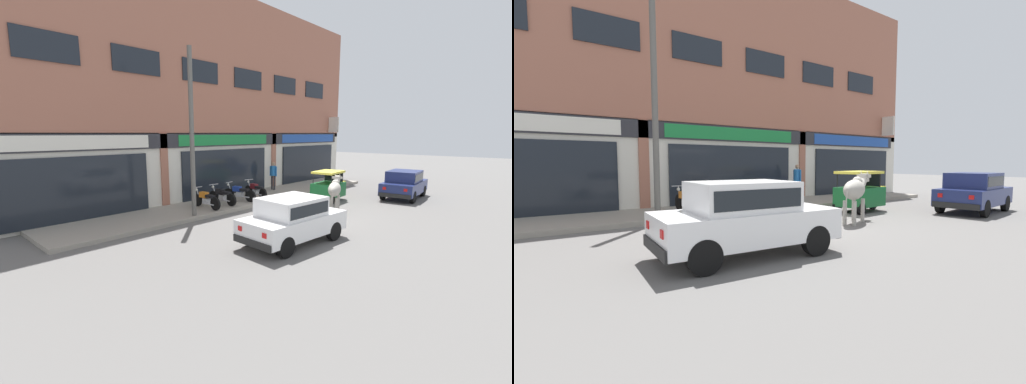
# 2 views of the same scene
# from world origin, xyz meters

# --- Properties ---
(ground_plane) EXTENTS (90.00, 90.00, 0.00)m
(ground_plane) POSITION_xyz_m (0.00, 0.00, 0.00)
(ground_plane) COLOR #605E5B
(sidewalk) EXTENTS (19.00, 2.88, 0.16)m
(sidewalk) POSITION_xyz_m (0.00, 3.64, 0.08)
(sidewalk) COLOR gray
(sidewalk) RESTS_ON ground
(shop_building) EXTENTS (23.00, 1.40, 10.45)m
(shop_building) POSITION_xyz_m (0.01, 5.34, 5.04)
(shop_building) COLOR #9E604C
(shop_building) RESTS_ON ground
(cow) EXTENTS (2.01, 1.13, 1.61)m
(cow) POSITION_xyz_m (0.69, -0.98, 1.01)
(cow) COLOR #9E998E
(cow) RESTS_ON ground
(car_0) EXTENTS (3.70, 1.86, 1.46)m
(car_0) POSITION_xyz_m (-3.99, -2.18, 0.81)
(car_0) COLOR black
(car_0) RESTS_ON ground
(car_1) EXTENTS (3.72, 1.93, 1.46)m
(car_1) POSITION_xyz_m (6.03, -2.04, 0.81)
(car_1) COLOR black
(car_1) RESTS_ON ground
(auto_rickshaw) EXTENTS (2.03, 1.29, 1.52)m
(auto_rickshaw) POSITION_xyz_m (2.80, 0.53, 0.66)
(auto_rickshaw) COLOR black
(auto_rickshaw) RESTS_ON ground
(motorcycle_0) EXTENTS (0.52, 1.81, 0.88)m
(motorcycle_0) POSITION_xyz_m (-3.02, 3.19, 0.54)
(motorcycle_0) COLOR black
(motorcycle_0) RESTS_ON sidewalk
(motorcycle_1) EXTENTS (0.52, 1.81, 0.88)m
(motorcycle_1) POSITION_xyz_m (-1.98, 3.30, 0.54)
(motorcycle_1) COLOR black
(motorcycle_1) RESTS_ON sidewalk
(motorcycle_2) EXTENTS (0.60, 1.79, 0.88)m
(motorcycle_2) POSITION_xyz_m (-0.87, 3.29, 0.54)
(motorcycle_2) COLOR black
(motorcycle_2) RESTS_ON sidewalk
(motorcycle_3) EXTENTS (0.65, 1.79, 0.88)m
(motorcycle_3) POSITION_xyz_m (0.25, 3.26, 0.54)
(motorcycle_3) COLOR black
(motorcycle_3) RESTS_ON sidewalk
(pedestrian) EXTENTS (0.32, 0.50, 1.60)m
(pedestrian) POSITION_xyz_m (2.83, 4.23, 1.14)
(pedestrian) COLOR #2D2D33
(pedestrian) RESTS_ON sidewalk
(utility_pole) EXTENTS (0.18, 0.18, 6.41)m
(utility_pole) POSITION_xyz_m (-4.19, 2.50, 3.36)
(utility_pole) COLOR #595651
(utility_pole) RESTS_ON sidewalk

